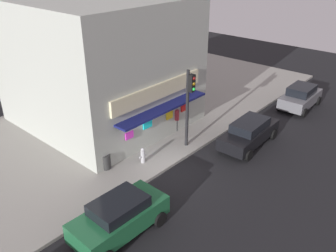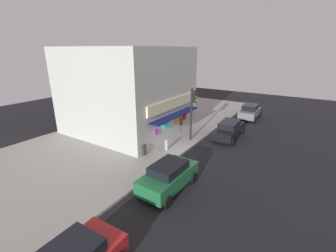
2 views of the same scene
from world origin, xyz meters
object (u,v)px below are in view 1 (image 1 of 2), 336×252
trash_can (106,162)px  parked_car_green (119,216)px  fire_hydrant (143,156)px  pedestrian (175,117)px  traffic_light (189,99)px  parked_car_grey (301,97)px  parked_car_black (249,132)px

trash_can → parked_car_green: bearing=-122.7°
fire_hydrant → pedestrian: size_ratio=0.49×
fire_hydrant → trash_can: (-1.66, 1.04, -0.02)m
traffic_light → pedestrian: bearing=63.2°
parked_car_grey → parked_car_black: size_ratio=0.87×
trash_can → parked_car_green: parked_car_green is taller
parked_car_grey → trash_can: bearing=164.1°
pedestrian → fire_hydrant: bearing=-165.0°
parked_car_grey → fire_hydrant: bearing=166.4°
parked_car_black → trash_can: bearing=150.7°
fire_hydrant → trash_can: fire_hydrant is taller
traffic_light → parked_car_black: (2.70, -2.42, -2.28)m
traffic_light → parked_car_grey: bearing=-13.8°
fire_hydrant → parked_car_green: 5.09m
traffic_light → pedestrian: size_ratio=2.57×
fire_hydrant → parked_car_green: (-4.18, -2.89, 0.26)m
fire_hydrant → parked_car_black: bearing=-28.6°
pedestrian → parked_car_black: bearing=-66.1°
traffic_light → parked_car_grey: size_ratio=1.13×
traffic_light → parked_car_grey: (9.95, -2.45, -2.24)m
pedestrian → parked_car_black: 4.54m
parked_car_green → pedestrian: bearing=26.0°
parked_car_green → parked_car_black: 9.88m
trash_can → parked_car_black: size_ratio=0.17×
traffic_light → parked_car_green: 7.83m
fire_hydrant → parked_car_black: size_ratio=0.19×
traffic_light → parked_car_green: (-7.18, -2.20, -2.24)m
traffic_light → parked_car_green: size_ratio=1.12×
fire_hydrant → parked_car_grey: 13.32m
parked_car_green → parked_car_grey: size_ratio=1.01×
trash_can → parked_car_grey: (14.61, -4.17, 0.28)m
parked_car_green → trash_can: bearing=57.3°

